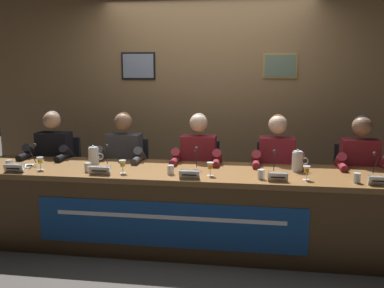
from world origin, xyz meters
name	(u,v)px	position (x,y,z in m)	size (l,w,h in m)	color
ground_plane	(192,245)	(0.00, 0.00, 0.00)	(12.00, 12.00, 0.00)	#4C4742
wall_back_panelled	(208,101)	(0.00, 1.34, 1.30)	(5.55, 0.14, 2.60)	#937047
conference_table	(190,196)	(0.00, -0.12, 0.53)	(4.35, 0.84, 0.75)	brown
chair_far_left	(61,179)	(-1.62, 0.60, 0.45)	(0.44, 0.44, 0.91)	black
panelist_far_left	(51,159)	(-1.62, 0.40, 0.73)	(0.51, 0.48, 1.24)	black
nameplate_far_left	(14,168)	(-1.61, -0.33, 0.79)	(0.19, 0.06, 0.08)	white
juice_glass_far_left	(40,161)	(-1.42, -0.21, 0.84)	(0.06, 0.06, 0.12)	white
water_cup_far_left	(9,165)	(-1.74, -0.20, 0.79)	(0.06, 0.06, 0.08)	silver
microphone_far_left	(31,159)	(-1.58, -0.08, 0.82)	(0.06, 0.17, 0.22)	black
chair_left	(129,181)	(-0.81, 0.60, 0.45)	(0.44, 0.44, 0.91)	black
panelist_left	(123,161)	(-0.81, 0.40, 0.73)	(0.51, 0.48, 1.24)	black
nameplate_left	(100,170)	(-0.80, -0.30, 0.79)	(0.20, 0.06, 0.08)	white
juice_glass_left	(123,164)	(-0.61, -0.22, 0.84)	(0.06, 0.06, 0.12)	white
water_cup_left	(88,168)	(-0.95, -0.21, 0.79)	(0.06, 0.06, 0.08)	silver
microphone_left	(104,160)	(-0.85, -0.02, 0.82)	(0.06, 0.17, 0.22)	black
chair_center	(200,184)	(0.00, 0.60, 0.45)	(0.44, 0.44, 0.91)	black
panelist_center	(198,163)	(0.00, 0.40, 0.73)	(0.51, 0.48, 1.24)	black
nameplate_center	(189,175)	(0.03, -0.33, 0.79)	(0.18, 0.06, 0.08)	white
juice_glass_center	(210,166)	(0.19, -0.20, 0.84)	(0.06, 0.06, 0.12)	white
water_cup_center	(171,170)	(-0.17, -0.19, 0.79)	(0.06, 0.06, 0.08)	silver
microphone_center	(195,163)	(0.04, -0.04, 0.82)	(0.06, 0.17, 0.22)	black
chair_right	(275,187)	(0.81, 0.60, 0.45)	(0.44, 0.44, 0.91)	black
panelist_right	(277,166)	(0.81, 0.40, 0.73)	(0.51, 0.48, 1.24)	black
nameplate_right	(278,177)	(0.78, -0.30, 0.79)	(0.17, 0.06, 0.08)	white
juice_glass_right	(306,170)	(1.03, -0.22, 0.84)	(0.06, 0.06, 0.12)	white
water_cup_right	(261,175)	(0.64, -0.25, 0.79)	(0.06, 0.06, 0.08)	silver
microphone_right	(274,167)	(0.76, -0.07, 0.82)	(0.06, 0.17, 0.22)	black
chair_far_right	(354,190)	(1.62, 0.60, 0.45)	(0.44, 0.44, 0.91)	black
panelist_far_right	(360,169)	(1.62, 0.40, 0.73)	(0.51, 0.48, 1.24)	black
nameplate_far_right	(378,181)	(1.59, -0.31, 0.79)	(0.15, 0.06, 0.08)	white
water_cup_far_right	(357,178)	(1.43, -0.25, 0.79)	(0.06, 0.06, 0.08)	silver
microphone_far_right	(376,169)	(1.64, -0.04, 0.82)	(0.06, 0.17, 0.22)	black
water_pitcher_left_side	(94,157)	(-0.98, 0.02, 0.84)	(0.15, 0.10, 0.21)	silver
water_pitcher_right_side	(298,161)	(0.98, 0.10, 0.84)	(0.15, 0.10, 0.21)	silver
document_stack_far_left	(22,166)	(-1.66, -0.12, 0.76)	(0.24, 0.20, 0.01)	white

